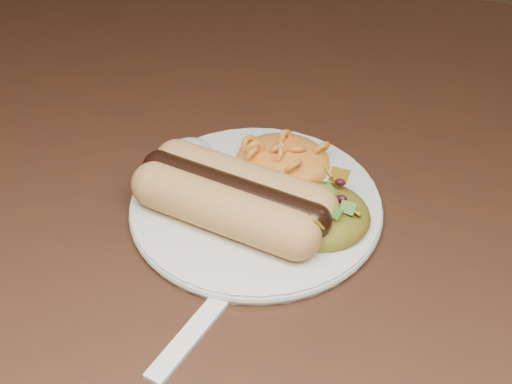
% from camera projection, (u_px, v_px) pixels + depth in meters
% --- Properties ---
extents(table, '(1.60, 0.90, 0.75)m').
position_uv_depth(table, '(382.00, 293.00, 0.66)').
color(table, '#3B2011').
rests_on(table, floor).
extents(plate, '(0.26, 0.26, 0.01)m').
position_uv_depth(plate, '(256.00, 206.00, 0.61)').
color(plate, white).
rests_on(plate, table).
extents(hotdog, '(0.14, 0.09, 0.04)m').
position_uv_depth(hotdog, '(233.00, 196.00, 0.58)').
color(hotdog, '#FBA460').
rests_on(hotdog, plate).
extents(mac_and_cheese, '(0.10, 0.10, 0.03)m').
position_uv_depth(mac_and_cheese, '(283.00, 150.00, 0.63)').
color(mac_and_cheese, '#FFA038').
rests_on(mac_and_cheese, plate).
extents(sour_cream, '(0.05, 0.05, 0.03)m').
position_uv_depth(sour_cream, '(189.00, 151.00, 0.64)').
color(sour_cream, silver).
rests_on(sour_cream, plate).
extents(taco_salad, '(0.08, 0.08, 0.04)m').
position_uv_depth(taco_salad, '(321.00, 208.00, 0.58)').
color(taco_salad, '#9C380A').
rests_on(taco_salad, plate).
extents(fork, '(0.04, 0.13, 0.00)m').
position_uv_depth(fork, '(194.00, 331.00, 0.51)').
color(fork, white).
rests_on(fork, table).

